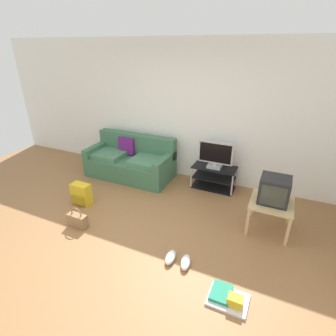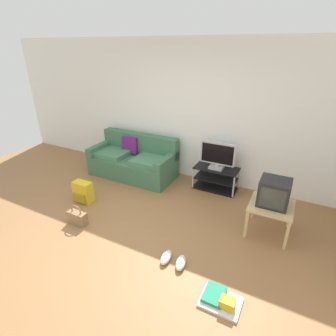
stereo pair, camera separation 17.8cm
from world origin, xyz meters
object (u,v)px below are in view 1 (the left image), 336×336
couch (131,161)px  sneakers_pair (178,260)px  handbag (77,220)px  side_table (271,206)px  flat_tv (215,155)px  backpack (81,194)px  tv_stand (214,177)px  floor_tray (228,298)px  crt_tv (274,190)px

couch → sneakers_pair: (1.89, -1.92, -0.27)m
couch → handbag: (0.19, -1.87, -0.20)m
couch → side_table: 2.94m
flat_tv → handbag: size_ratio=1.94×
backpack → handbag: size_ratio=1.12×
flat_tv → couch: bearing=-174.1°
handbag → sneakers_pair: size_ratio=0.91×
tv_stand → side_table: 1.45m
tv_stand → backpack: tv_stand is taller
flat_tv → side_table: size_ratio=1.09×
couch → handbag: size_ratio=5.28×
sneakers_pair → floor_tray: floor_tray is taller
side_table → handbag: side_table is taller
backpack → tv_stand: bearing=12.8°
crt_tv → handbag: size_ratio=1.22×
side_table → tv_stand: bearing=140.3°
side_table → sneakers_pair: (-0.97, -1.21, -0.37)m
floor_tray → couch: bearing=139.6°
tv_stand → floor_tray: 2.56m
flat_tv → floor_tray: size_ratio=1.51×
tv_stand → handbag: size_ratio=2.44×
side_table → crt_tv: (0.00, 0.02, 0.26)m
couch → floor_tray: size_ratio=4.11×
crt_tv → tv_stand: bearing=140.8°
crt_tv → handbag: bearing=-156.2°
handbag → flat_tv: bearing=52.8°
side_table → crt_tv: bearing=90.0°
couch → handbag: 1.89m
couch → flat_tv: bearing=5.9°
sneakers_pair → backpack: bearing=163.9°
side_table → floor_tray: (-0.26, -1.49, -0.37)m
side_table → floor_tray: side_table is taller
crt_tv → floor_tray: bearing=-99.7°
couch → flat_tv: size_ratio=2.72×
sneakers_pair → floor_tray: bearing=-21.9°
couch → floor_tray: (2.60, -2.21, -0.28)m
couch → crt_tv: 2.96m
sneakers_pair → floor_tray: 0.77m
flat_tv → floor_tray: (0.85, -2.39, -0.65)m
couch → flat_tv: 1.80m
tv_stand → side_table: side_table is taller
tv_stand → crt_tv: (1.11, -0.90, 0.45)m
flat_tv → side_table: (1.11, -0.90, -0.28)m
side_table → backpack: size_ratio=1.59×
couch → side_table: (2.85, -0.72, 0.10)m
side_table → handbag: size_ratio=1.78×
backpack → sneakers_pair: backpack is taller
crt_tv → flat_tv: bearing=141.5°
tv_stand → handbag: 2.59m
backpack → flat_tv: bearing=12.4°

